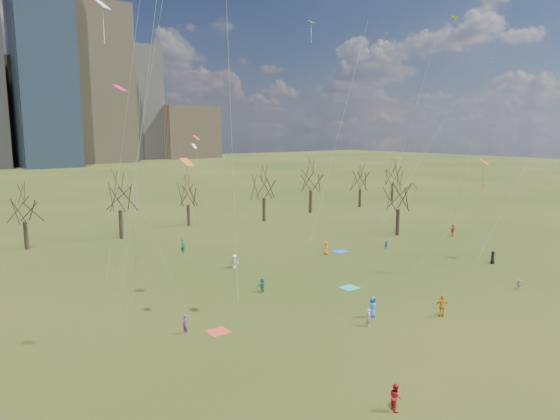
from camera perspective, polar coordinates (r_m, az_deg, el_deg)
ground at (r=44.63m, az=9.49°, el=-10.89°), size 500.00×500.00×0.00m
bare_tree_row at (r=73.19m, az=-12.04°, el=1.81°), size 113.04×29.80×9.50m
blanket_teal at (r=49.58m, az=7.96°, el=-8.78°), size 1.60×1.50×0.03m
blanket_navy at (r=63.73m, az=6.94°, el=-4.71°), size 1.60×1.50×0.03m
blanket_crimson at (r=39.30m, az=-7.07°, el=-13.65°), size 1.60×1.50×0.03m
person_0 at (r=42.26m, az=10.52°, el=-10.83°), size 0.91×0.65×1.73m
person_1 at (r=40.50m, az=10.12°, el=-11.98°), size 0.54×0.61×1.39m
person_2 at (r=29.76m, az=13.07°, el=-20.09°), size 0.85×0.93×1.54m
person_3 at (r=53.56m, az=25.65°, el=-7.69°), size 0.53×0.74×1.03m
person_4 at (r=43.64m, az=18.05°, el=-10.40°), size 1.15×1.01×1.86m
person_5 at (r=47.73m, az=-2.06°, el=-8.55°), size 1.34×0.85×1.38m
person_6 at (r=62.42m, az=23.14°, el=-5.00°), size 0.84×0.69×1.47m
person_7 at (r=39.09m, az=-10.79°, el=-12.70°), size 0.42×0.59×1.51m
person_8 at (r=65.99m, az=12.05°, el=-3.91°), size 0.65×0.64×1.06m
person_9 at (r=55.81m, az=-5.23°, el=-5.87°), size 1.12×0.82×1.55m
person_10 at (r=76.28m, az=19.12°, el=-2.20°), size 1.04×0.48×1.73m
person_12 at (r=61.80m, az=5.31°, el=-4.35°), size 0.81×0.95×1.64m
person_13 at (r=63.51m, az=-11.05°, el=-4.02°), size 0.61×0.77×1.85m
kites_airborne at (r=49.84m, az=0.67°, el=7.75°), size 55.67×45.77×30.79m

